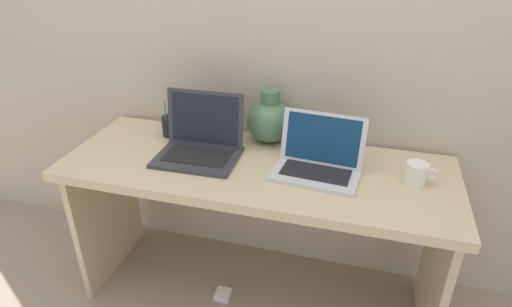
# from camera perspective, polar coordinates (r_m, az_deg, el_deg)

# --- Properties ---
(ground_plane) EXTENTS (6.00, 6.00, 0.00)m
(ground_plane) POSITION_cam_1_polar(r_m,az_deg,el_deg) (2.16, -0.00, -17.91)
(ground_plane) COLOR gray
(back_wall) EXTENTS (4.40, 0.04, 2.40)m
(back_wall) POSITION_cam_1_polar(r_m,az_deg,el_deg) (1.85, 2.87, 17.02)
(back_wall) COLOR #BCAD99
(back_wall) RESTS_ON ground
(desk) EXTENTS (1.58, 0.58, 0.70)m
(desk) POSITION_cam_1_polar(r_m,az_deg,el_deg) (1.80, -0.00, -5.42)
(desk) COLOR #D1B78C
(desk) RESTS_ON ground
(laptop_left) EXTENTS (0.34, 0.26, 0.25)m
(laptop_left) POSITION_cam_1_polar(r_m,az_deg,el_deg) (1.79, -7.31, 1.89)
(laptop_left) COLOR #333338
(laptop_left) RESTS_ON desk
(laptop_right) EXTENTS (0.34, 0.25, 0.22)m
(laptop_right) POSITION_cam_1_polar(r_m,az_deg,el_deg) (1.67, 8.38, -0.51)
(laptop_right) COLOR silver
(laptop_right) RESTS_ON desk
(green_vase) EXTENTS (0.20, 0.20, 0.24)m
(green_vase) POSITION_cam_1_polar(r_m,az_deg,el_deg) (1.88, 1.89, 4.48)
(green_vase) COLOR #47704C
(green_vase) RESTS_ON desk
(coffee_mug) EXTENTS (0.12, 0.08, 0.08)m
(coffee_mug) POSITION_cam_1_polar(r_m,az_deg,el_deg) (1.69, 20.60, -2.50)
(coffee_mug) COLOR white
(coffee_mug) RESTS_ON desk
(pen_cup) EXTENTS (0.07, 0.07, 0.18)m
(pen_cup) POSITION_cam_1_polar(r_m,az_deg,el_deg) (1.99, -11.37, 3.68)
(pen_cup) COLOR black
(pen_cup) RESTS_ON desk
(power_brick) EXTENTS (0.07, 0.07, 0.03)m
(power_brick) POSITION_cam_1_polar(r_m,az_deg,el_deg) (2.13, -4.39, -18.19)
(power_brick) COLOR white
(power_brick) RESTS_ON ground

